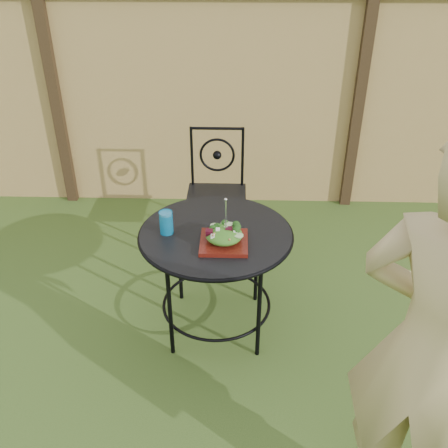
{
  "coord_description": "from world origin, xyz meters",
  "views": [
    {
      "loc": [
        0.28,
        -2.04,
        2.3
      ],
      "look_at": [
        0.2,
        0.49,
        0.75
      ],
      "focal_mm": 40.0,
      "sensor_mm": 36.0,
      "label": 1
    }
  ],
  "objects_px": {
    "patio_table": "(216,251)",
    "salad_plate": "(224,242)",
    "diner": "(436,357)",
    "patio_chair": "(217,189)"
  },
  "relations": [
    {
      "from": "patio_table",
      "to": "patio_chair",
      "type": "bearing_deg",
      "value": 92.3
    },
    {
      "from": "patio_table",
      "to": "diner",
      "type": "height_order",
      "value": "diner"
    },
    {
      "from": "patio_table",
      "to": "salad_plate",
      "type": "bearing_deg",
      "value": -67.7
    },
    {
      "from": "patio_table",
      "to": "diner",
      "type": "bearing_deg",
      "value": -53.21
    },
    {
      "from": "patio_chair",
      "to": "salad_plate",
      "type": "distance_m",
      "value": 1.14
    },
    {
      "from": "patio_table",
      "to": "salad_plate",
      "type": "distance_m",
      "value": 0.2
    },
    {
      "from": "patio_chair",
      "to": "diner",
      "type": "relative_size",
      "value": 0.51
    },
    {
      "from": "salad_plate",
      "to": "diner",
      "type": "bearing_deg",
      "value": -51.71
    },
    {
      "from": "patio_chair",
      "to": "patio_table",
      "type": "bearing_deg",
      "value": -87.7
    },
    {
      "from": "diner",
      "to": "patio_table",
      "type": "bearing_deg",
      "value": -12.9
    }
  ]
}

